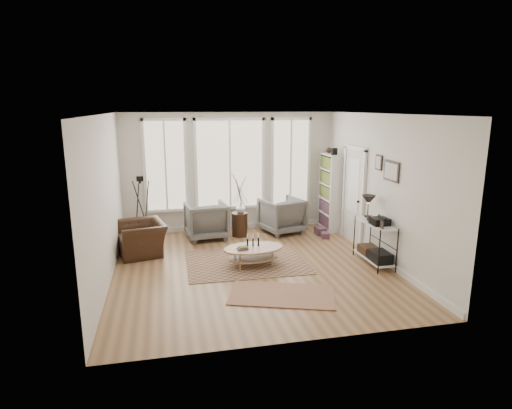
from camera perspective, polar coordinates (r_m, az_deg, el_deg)
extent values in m
plane|color=#9E7248|center=(8.34, -0.48, -8.36)|extent=(5.50, 5.50, 0.00)
plane|color=white|center=(7.77, -0.52, 11.98)|extent=(5.50, 5.50, 0.00)
cube|color=silver|center=(10.60, -3.51, 4.35)|extent=(5.20, 0.04, 2.90)
cube|color=silver|center=(5.35, 5.47, -4.33)|extent=(5.20, 0.04, 2.90)
cube|color=silver|center=(7.84, -19.45, 0.57)|extent=(0.04, 5.50, 2.90)
cube|color=silver|center=(8.82, 16.29, 2.10)|extent=(0.04, 5.50, 2.90)
cube|color=white|center=(10.88, -3.40, -2.91)|extent=(5.10, 0.04, 0.12)
cube|color=white|center=(9.16, 15.66, -6.47)|extent=(0.03, 5.40, 0.12)
cube|color=tan|center=(10.55, -3.51, 5.41)|extent=(1.60, 0.03, 2.10)
cube|color=tan|center=(10.43, -11.99, 5.06)|extent=(0.90, 0.03, 2.10)
cube|color=tan|center=(10.89, 4.62, 5.62)|extent=(0.90, 0.03, 2.10)
cube|color=white|center=(10.53, -3.49, 5.39)|extent=(1.74, 0.06, 2.24)
cube|color=white|center=(10.41, -11.98, 5.05)|extent=(1.04, 0.06, 2.24)
cube|color=white|center=(10.87, 4.65, 5.61)|extent=(1.04, 0.06, 2.24)
cube|color=white|center=(10.71, -3.40, -0.36)|extent=(4.10, 0.12, 0.06)
cube|color=silver|center=(9.89, 12.89, 1.07)|extent=(0.04, 0.88, 2.10)
cube|color=white|center=(9.84, 12.86, 2.49)|extent=(0.01, 0.55, 1.20)
cube|color=white|center=(9.45, 14.05, 0.46)|extent=(0.06, 0.08, 2.18)
cube|color=white|center=(10.32, 11.68, 1.61)|extent=(0.06, 0.08, 2.18)
cube|color=white|center=(9.72, 13.14, 7.36)|extent=(0.06, 1.06, 0.08)
sphere|color=black|center=(9.59, 13.46, 0.36)|extent=(0.06, 0.06, 0.06)
cube|color=white|center=(10.45, 10.62, 1.24)|extent=(0.30, 0.03, 1.90)
cube|color=white|center=(11.19, 9.02, 2.08)|extent=(0.30, 0.03, 1.90)
cube|color=white|center=(10.88, 10.52, 1.70)|extent=(0.02, 0.85, 1.90)
cube|color=white|center=(10.82, 9.79, 1.67)|extent=(0.30, 0.81, 1.90)
cube|color=maroon|center=(10.82, 9.79, 1.67)|extent=(0.24, 0.75, 1.76)
cube|color=black|center=(10.48, 10.41, 6.99)|extent=(0.12, 0.10, 0.16)
sphere|color=#341E11|center=(10.81, 9.70, 7.14)|extent=(0.14, 0.14, 0.14)
cube|color=white|center=(8.80, 15.39, -6.85)|extent=(0.37, 1.07, 0.03)
cube|color=white|center=(8.60, 15.67, -2.45)|extent=(0.37, 1.07, 0.02)
cylinder|color=black|center=(8.18, 16.10, -6.15)|extent=(0.02, 0.02, 0.85)
cylinder|color=black|center=(8.35, 18.29, -5.91)|extent=(0.02, 0.02, 0.85)
cylinder|color=black|center=(9.08, 12.97, -4.07)|extent=(0.02, 0.02, 0.85)
cylinder|color=black|center=(9.24, 15.00, -3.90)|extent=(0.02, 0.02, 0.85)
cylinder|color=black|center=(8.88, 14.66, -1.53)|extent=(0.14, 0.14, 0.02)
cylinder|color=black|center=(8.85, 14.71, -0.65)|extent=(0.02, 0.02, 0.30)
cone|color=black|center=(8.81, 14.78, 0.61)|extent=(0.28, 0.28, 0.18)
cube|color=black|center=(8.45, 16.18, -2.16)|extent=(0.32, 0.30, 0.13)
cube|color=black|center=(8.56, 16.21, -6.69)|extent=(0.32, 0.45, 0.20)
cube|color=#341E11|center=(8.96, 14.78, -5.85)|extent=(0.32, 0.40, 0.16)
cube|color=black|center=(8.17, 16.45, -2.61)|extent=(0.02, 0.10, 0.14)
cube|color=black|center=(8.63, 14.75, -1.75)|extent=(0.02, 0.10, 0.12)
cube|color=black|center=(8.40, 17.63, 4.26)|extent=(0.03, 0.52, 0.38)
cube|color=silver|center=(8.39, 17.54, 4.26)|extent=(0.01, 0.44, 0.30)
cube|color=black|center=(8.82, 16.08, 5.40)|extent=(0.03, 0.24, 0.30)
cube|color=silver|center=(8.81, 15.99, 5.40)|extent=(0.01, 0.18, 0.24)
cube|color=brown|center=(8.59, -1.27, -7.68)|extent=(2.38, 1.79, 0.01)
cube|color=brown|center=(7.20, 3.46, -11.88)|extent=(1.92, 1.44, 0.01)
ellipsoid|color=tan|center=(8.38, -0.34, -7.04)|extent=(1.06, 0.73, 0.03)
ellipsoid|color=tan|center=(8.32, -0.34, -5.84)|extent=(1.24, 0.86, 0.04)
cylinder|color=tan|center=(8.16, -2.32, -7.63)|extent=(0.03, 0.03, 0.33)
cylinder|color=tan|center=(8.28, 2.14, -7.30)|extent=(0.03, 0.03, 0.33)
cylinder|color=tan|center=(8.50, -2.75, -6.77)|extent=(0.03, 0.03, 0.33)
cylinder|color=tan|center=(8.62, 1.53, -6.47)|extent=(0.03, 0.03, 0.33)
cylinder|color=black|center=(8.31, -1.16, -5.12)|extent=(0.03, 0.03, 0.17)
cylinder|color=black|center=(8.33, -0.40, -5.07)|extent=(0.03, 0.03, 0.17)
cylinder|color=black|center=(8.35, 0.34, -5.02)|extent=(0.03, 0.03, 0.17)
cube|color=#284D27|center=(8.19, -1.75, -5.82)|extent=(0.20, 0.15, 0.06)
imported|color=slate|center=(10.08, -6.66, -2.11)|extent=(1.01, 1.03, 0.86)
imported|color=slate|center=(10.49, 3.47, -1.44)|extent=(1.15, 1.17, 0.86)
cylinder|color=#341E11|center=(10.22, -2.19, -2.66)|extent=(0.38, 0.38, 0.56)
imported|color=silver|center=(10.14, -2.08, -0.45)|extent=(0.24, 0.24, 0.24)
imported|color=#341E11|center=(9.30, -14.99, -4.34)|extent=(1.22, 1.12, 0.68)
cylinder|color=black|center=(9.97, -15.22, 2.92)|extent=(0.06, 0.06, 0.06)
cube|color=black|center=(9.96, -15.24, 3.34)|extent=(0.16, 0.12, 0.11)
cylinder|color=black|center=(9.88, -15.27, 3.26)|extent=(0.06, 0.08, 0.06)
cube|color=maroon|center=(10.47, 8.61, -3.50)|extent=(0.24, 0.30, 0.19)
cube|color=maroon|center=(10.22, 9.17, -4.07)|extent=(0.19, 0.23, 0.14)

